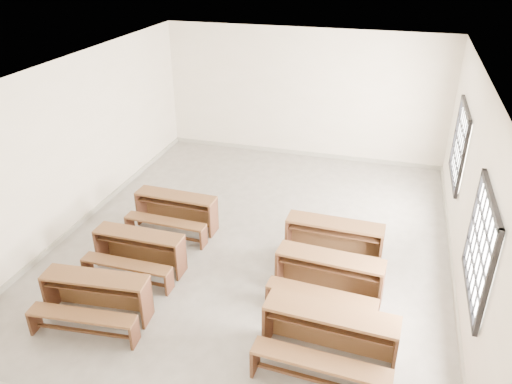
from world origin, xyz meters
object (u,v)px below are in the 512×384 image
(desk_set_4, at_px, (329,275))
(desk_set_5, at_px, (334,239))
(desk_set_2, at_px, (175,210))
(desk_set_3, at_px, (329,334))
(desk_set_1, at_px, (139,249))
(desk_set_0, at_px, (96,295))

(desk_set_4, relative_size, desk_set_5, 1.01)
(desk_set_2, bearing_deg, desk_set_3, -35.39)
(desk_set_1, xyz_separation_m, desk_set_2, (0.04, 1.40, 0.01))
(desk_set_3, relative_size, desk_set_4, 1.05)
(desk_set_0, distance_m, desk_set_3, 3.41)
(desk_set_2, height_order, desk_set_3, desk_set_3)
(desk_set_0, bearing_deg, desk_set_4, 17.96)
(desk_set_1, relative_size, desk_set_5, 0.91)
(desk_set_3, xyz_separation_m, desk_set_5, (-0.27, 2.33, -0.02))
(desk_set_3, bearing_deg, desk_set_0, -175.25)
(desk_set_4, distance_m, desk_set_5, 1.03)
(desk_set_0, height_order, desk_set_3, desk_set_3)
(desk_set_1, distance_m, desk_set_2, 1.40)
(desk_set_1, height_order, desk_set_3, desk_set_3)
(desk_set_0, xyz_separation_m, desk_set_3, (3.41, 0.09, 0.05))
(desk_set_3, height_order, desk_set_4, desk_set_3)
(desk_set_3, bearing_deg, desk_set_2, 145.66)
(desk_set_2, height_order, desk_set_5, desk_set_5)
(desk_set_3, bearing_deg, desk_set_5, 99.99)
(desk_set_0, height_order, desk_set_2, desk_set_2)
(desk_set_4, bearing_deg, desk_set_5, 98.14)
(desk_set_2, xyz_separation_m, desk_set_3, (3.35, -2.58, 0.05))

